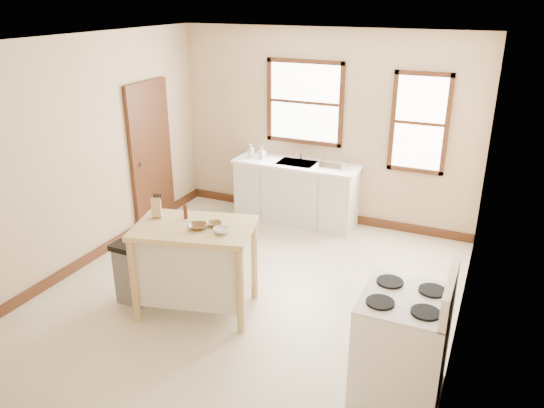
{
  "coord_description": "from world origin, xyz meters",
  "views": [
    {
      "loc": [
        2.4,
        -4.71,
        3.23
      ],
      "look_at": [
        0.11,
        0.4,
        0.99
      ],
      "focal_mm": 35.0,
      "sensor_mm": 36.0,
      "label": 1
    }
  ],
  "objects_px": {
    "bowl_b": "(214,224)",
    "bowl_c": "(222,230)",
    "kitchen_island": "(196,268)",
    "pepper_grinder": "(185,212)",
    "dish_rack": "(333,164)",
    "knife_block": "(156,208)",
    "trash_bin": "(133,272)",
    "soap_bottle_b": "(262,153)",
    "soap_bottle_a": "(251,151)",
    "gas_stove": "(403,333)",
    "bowl_a": "(198,226)"
  },
  "relations": [
    {
      "from": "soap_bottle_b",
      "to": "dish_rack",
      "type": "xyz_separation_m",
      "value": [
        1.1,
        0.04,
        -0.04
      ]
    },
    {
      "from": "knife_block",
      "to": "pepper_grinder",
      "type": "distance_m",
      "value": 0.32
    },
    {
      "from": "soap_bottle_a",
      "to": "knife_block",
      "type": "relative_size",
      "value": 1.09
    },
    {
      "from": "soap_bottle_b",
      "to": "bowl_a",
      "type": "bearing_deg",
      "value": -61.84
    },
    {
      "from": "soap_bottle_a",
      "to": "trash_bin",
      "type": "xyz_separation_m",
      "value": [
        -0.09,
        -2.78,
        -0.67
      ]
    },
    {
      "from": "trash_bin",
      "to": "gas_stove",
      "type": "height_order",
      "value": "gas_stove"
    },
    {
      "from": "pepper_grinder",
      "to": "bowl_b",
      "type": "bearing_deg",
      "value": -5.93
    },
    {
      "from": "knife_block",
      "to": "trash_bin",
      "type": "bearing_deg",
      "value": -175.62
    },
    {
      "from": "trash_bin",
      "to": "bowl_b",
      "type": "bearing_deg",
      "value": 14.58
    },
    {
      "from": "bowl_c",
      "to": "trash_bin",
      "type": "distance_m",
      "value": 1.27
    },
    {
      "from": "knife_block",
      "to": "bowl_b",
      "type": "bearing_deg",
      "value": -27.75
    },
    {
      "from": "kitchen_island",
      "to": "dish_rack",
      "type": "bearing_deg",
      "value": 62.68
    },
    {
      "from": "knife_block",
      "to": "soap_bottle_b",
      "type": "bearing_deg",
      "value": 57.63
    },
    {
      "from": "bowl_a",
      "to": "gas_stove",
      "type": "xyz_separation_m",
      "value": [
        2.18,
        -0.37,
        -0.41
      ]
    },
    {
      "from": "soap_bottle_b",
      "to": "gas_stove",
      "type": "distance_m",
      "value": 4.14
    },
    {
      "from": "bowl_a",
      "to": "bowl_c",
      "type": "height_order",
      "value": "bowl_c"
    },
    {
      "from": "dish_rack",
      "to": "trash_bin",
      "type": "xyz_separation_m",
      "value": [
        -1.36,
        -2.85,
        -0.61
      ]
    },
    {
      "from": "trash_bin",
      "to": "bowl_a",
      "type": "bearing_deg",
      "value": 7.55
    },
    {
      "from": "knife_block",
      "to": "gas_stove",
      "type": "distance_m",
      "value": 2.82
    },
    {
      "from": "knife_block",
      "to": "trash_bin",
      "type": "relative_size",
      "value": 0.28
    },
    {
      "from": "kitchen_island",
      "to": "pepper_grinder",
      "type": "xyz_separation_m",
      "value": [
        -0.18,
        0.13,
        0.57
      ]
    },
    {
      "from": "kitchen_island",
      "to": "bowl_a",
      "type": "bearing_deg",
      "value": -43.11
    },
    {
      "from": "knife_block",
      "to": "trash_bin",
      "type": "height_order",
      "value": "knife_block"
    },
    {
      "from": "dish_rack",
      "to": "knife_block",
      "type": "bearing_deg",
      "value": -96.99
    },
    {
      "from": "soap_bottle_b",
      "to": "knife_block",
      "type": "relative_size",
      "value": 0.9
    },
    {
      "from": "knife_block",
      "to": "trash_bin",
      "type": "xyz_separation_m",
      "value": [
        -0.25,
        -0.18,
        -0.74
      ]
    },
    {
      "from": "soap_bottle_b",
      "to": "kitchen_island",
      "type": "distance_m",
      "value": 2.76
    },
    {
      "from": "dish_rack",
      "to": "knife_block",
      "type": "relative_size",
      "value": 1.83
    },
    {
      "from": "bowl_c",
      "to": "trash_bin",
      "type": "relative_size",
      "value": 0.23
    },
    {
      "from": "soap_bottle_a",
      "to": "dish_rack",
      "type": "distance_m",
      "value": 1.27
    },
    {
      "from": "knife_block",
      "to": "bowl_c",
      "type": "height_order",
      "value": "knife_block"
    },
    {
      "from": "bowl_c",
      "to": "bowl_b",
      "type": "bearing_deg",
      "value": 140.78
    },
    {
      "from": "bowl_b",
      "to": "bowl_c",
      "type": "xyz_separation_m",
      "value": [
        0.15,
        -0.12,
        0.01
      ]
    },
    {
      "from": "soap_bottle_a",
      "to": "bowl_b",
      "type": "height_order",
      "value": "soap_bottle_a"
    },
    {
      "from": "kitchen_island",
      "to": "knife_block",
      "type": "xyz_separation_m",
      "value": [
        -0.48,
        0.04,
        0.6
      ]
    },
    {
      "from": "soap_bottle_b",
      "to": "dish_rack",
      "type": "relative_size",
      "value": 0.49
    },
    {
      "from": "soap_bottle_b",
      "to": "gas_stove",
      "type": "xyz_separation_m",
      "value": [
        2.73,
        -3.08,
        -0.4
      ]
    },
    {
      "from": "soap_bottle_b",
      "to": "bowl_c",
      "type": "bearing_deg",
      "value": -56.39
    },
    {
      "from": "trash_bin",
      "to": "kitchen_island",
      "type": "bearing_deg",
      "value": 11.5
    },
    {
      "from": "kitchen_island",
      "to": "soap_bottle_a",
      "type": "bearing_deg",
      "value": 89.26
    },
    {
      "from": "dish_rack",
      "to": "bowl_b",
      "type": "distance_m",
      "value": 2.65
    },
    {
      "from": "dish_rack",
      "to": "bowl_b",
      "type": "height_order",
      "value": "bowl_b"
    },
    {
      "from": "dish_rack",
      "to": "bowl_b",
      "type": "bearing_deg",
      "value": -83.79
    },
    {
      "from": "knife_block",
      "to": "gas_stove",
      "type": "height_order",
      "value": "gas_stove"
    },
    {
      "from": "dish_rack",
      "to": "pepper_grinder",
      "type": "bearing_deg",
      "value": -91.76
    },
    {
      "from": "pepper_grinder",
      "to": "soap_bottle_b",
      "type": "bearing_deg",
      "value": 96.61
    },
    {
      "from": "bowl_b",
      "to": "bowl_c",
      "type": "height_order",
      "value": "bowl_c"
    },
    {
      "from": "soap_bottle_a",
      "to": "dish_rack",
      "type": "relative_size",
      "value": 0.59
    },
    {
      "from": "pepper_grinder",
      "to": "bowl_c",
      "type": "xyz_separation_m",
      "value": [
        0.53,
        -0.16,
        -0.05
      ]
    },
    {
      "from": "soap_bottle_a",
      "to": "gas_stove",
      "type": "relative_size",
      "value": 0.18
    }
  ]
}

